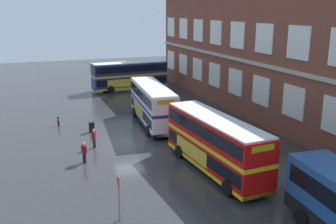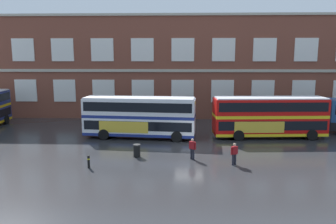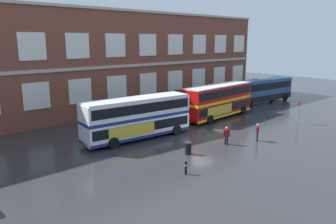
% 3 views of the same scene
% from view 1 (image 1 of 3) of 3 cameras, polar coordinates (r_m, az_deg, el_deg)
% --- Properties ---
extents(ground_plane, '(120.00, 120.00, 0.00)m').
position_cam_1_polar(ground_plane, '(35.17, -2.72, -4.21)').
color(ground_plane, '#2B2B2D').
extents(brick_terminal_building, '(55.90, 8.19, 13.29)m').
position_cam_1_polar(brick_terminal_building, '(41.66, 18.54, 7.26)').
color(brick_terminal_building, brown).
rests_on(brick_terminal_building, ground).
extents(double_decker_near, '(3.36, 11.14, 4.07)m').
position_cam_1_polar(double_decker_near, '(57.04, -5.69, 5.48)').
color(double_decker_near, navy).
rests_on(double_decker_near, ground).
extents(double_decker_middle, '(11.19, 3.61, 4.07)m').
position_cam_1_polar(double_decker_middle, '(39.53, -2.33, 1.22)').
color(double_decker_middle, silver).
rests_on(double_decker_middle, ground).
extents(double_decker_far, '(11.14, 3.37, 4.07)m').
position_cam_1_polar(double_decker_far, '(28.30, 6.99, -4.58)').
color(double_decker_far, red).
rests_on(double_decker_far, ground).
extents(waiting_passenger, '(0.61, 0.40, 1.70)m').
position_cam_1_polar(waiting_passenger, '(30.57, -12.37, -5.74)').
color(waiting_passenger, black).
rests_on(waiting_passenger, ground).
extents(second_passenger, '(0.58, 0.45, 1.70)m').
position_cam_1_polar(second_passenger, '(33.62, -10.94, -3.73)').
color(second_passenger, black).
rests_on(second_passenger, ground).
extents(bus_stand_flag, '(0.44, 0.10, 2.70)m').
position_cam_1_polar(bus_stand_flag, '(22.03, -7.32, -12.00)').
color(bus_stand_flag, slate).
rests_on(bus_stand_flag, ground).
extents(station_litter_bin, '(0.60, 0.60, 1.03)m').
position_cam_1_polar(station_litter_bin, '(38.04, -11.28, -2.17)').
color(station_litter_bin, black).
rests_on(station_litter_bin, ground).
extents(safety_bollard_west, '(0.19, 0.19, 0.95)m').
position_cam_1_polar(safety_bollard_west, '(40.77, -16.00, -1.34)').
color(safety_bollard_west, black).
rests_on(safety_bollard_west, ground).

